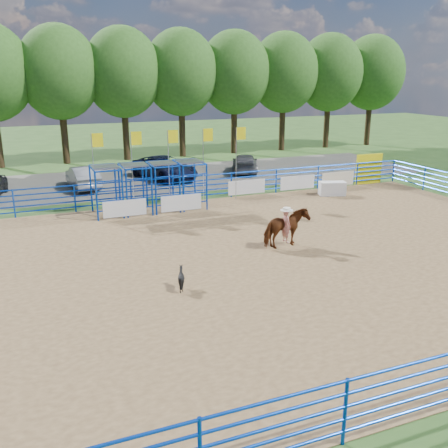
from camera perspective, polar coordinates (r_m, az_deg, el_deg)
The scene contains 12 objects.
ground at distance 20.00m, azimuth 4.02°, elevation -3.99°, with size 120.00×120.00×0.00m, color #3A5F26.
arena_dirt at distance 19.99m, azimuth 4.02°, elevation -3.97°, with size 30.00×20.00×0.02m, color olive.
gravel_strip at distance 35.48m, azimuth -8.09°, elevation 5.11°, with size 40.00×10.00×0.01m, color #66635B.
announcer_table at distance 30.94m, azimuth 12.26°, elevation 3.99°, with size 1.55×0.72×0.82m, color white.
horse_and_rider at distance 21.12m, azimuth 7.11°, elevation -0.29°, with size 2.07×1.18×2.44m.
calf at distance 17.16m, azimuth -4.92°, elevation -6.20°, with size 0.61×0.69×0.76m, color black.
car_b at distance 33.45m, azimuth -15.83°, elevation 5.19°, with size 1.52×4.35×1.43m, color gray.
car_c at distance 35.33m, azimuth -6.83°, elevation 6.40°, with size 2.58×5.59×1.55m, color #151834.
car_d at distance 37.51m, azimuth 2.40°, elevation 6.93°, with size 1.86×4.57×1.33m, color #525154.
perimeter_fence at distance 19.74m, azimuth 4.06°, elevation -1.96°, with size 30.10×20.10×1.50m.
chute_assembly at distance 27.02m, azimuth -7.84°, elevation 4.19°, with size 19.32×2.41×4.20m.
treeline at distance 43.56m, azimuth -11.56°, elevation 17.06°, with size 56.40×6.40×11.24m.
Camera 1 is at (-8.28, -16.77, 7.08)m, focal length 40.00 mm.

